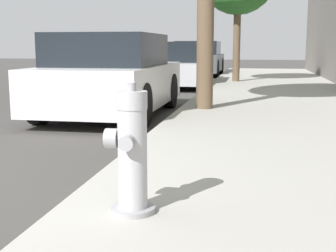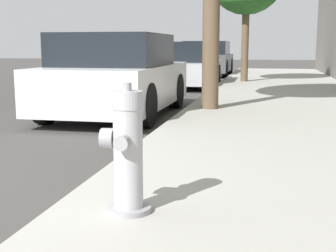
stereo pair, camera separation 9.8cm
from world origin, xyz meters
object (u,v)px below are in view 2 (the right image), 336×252
(parked_car_near, at_px, (117,76))
(parked_car_mid, at_px, (187,65))
(fire_hydrant, at_px, (127,153))
(parked_car_far, at_px, (207,59))

(parked_car_near, distance_m, parked_car_mid, 6.26)
(fire_hydrant, distance_m, parked_car_near, 5.39)
(fire_hydrant, height_order, parked_car_far, parked_car_far)
(parked_car_near, relative_size, parked_car_mid, 0.90)
(parked_car_mid, distance_m, parked_car_far, 5.43)
(parked_car_near, xyz_separation_m, parked_car_mid, (0.19, 6.26, -0.05))
(fire_hydrant, bearing_deg, parked_car_mid, 97.79)
(fire_hydrant, xyz_separation_m, parked_car_mid, (-1.55, 11.36, 0.10))
(parked_car_near, relative_size, parked_car_far, 0.96)
(parked_car_near, height_order, parked_car_far, parked_car_near)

